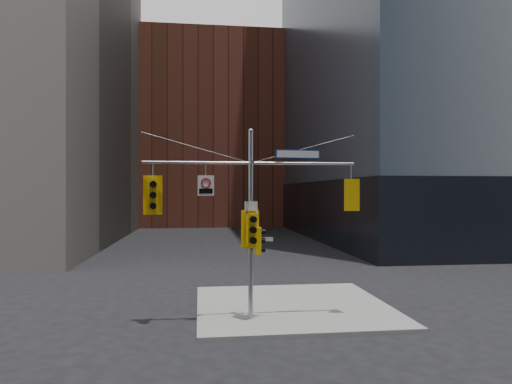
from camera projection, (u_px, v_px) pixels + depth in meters
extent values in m
plane|color=black|center=(257.00, 340.00, 15.10)|extent=(160.00, 160.00, 0.00)
cube|color=gray|center=(292.00, 306.00, 19.32)|extent=(8.00, 8.00, 0.15)
cube|color=black|center=(472.00, 209.00, 50.32)|extent=(36.40, 36.40, 6.00)
cube|color=brown|center=(211.00, 135.00, 72.66)|extent=(26.00, 20.00, 28.00)
cylinder|color=#93969B|center=(251.00, 227.00, 17.09)|extent=(0.18, 0.18, 7.20)
sphere|color=#93969B|center=(251.00, 131.00, 17.09)|extent=(0.20, 0.20, 0.20)
cylinder|color=#93969B|center=(197.00, 163.00, 16.84)|extent=(4.00, 0.11, 0.11)
cylinder|color=#93969B|center=(303.00, 163.00, 17.34)|extent=(4.00, 0.11, 0.11)
cylinder|color=#93969B|center=(252.00, 162.00, 16.74)|extent=(0.10, 0.70, 0.10)
cylinder|color=#93969B|center=(197.00, 148.00, 16.84)|extent=(4.00, 0.02, 1.12)
cylinder|color=#93969B|center=(303.00, 149.00, 17.34)|extent=(4.00, 0.02, 1.12)
cube|color=yellow|center=(153.00, 195.00, 16.65)|extent=(0.41, 0.31, 1.17)
cube|color=yellow|center=(153.00, 195.00, 16.84)|extent=(0.69, 0.13, 1.45)
cylinder|color=black|center=(153.00, 184.00, 16.43)|extent=(0.27, 0.21, 0.25)
cylinder|color=black|center=(153.00, 184.00, 16.52)|extent=(0.21, 0.05, 0.21)
cylinder|color=black|center=(153.00, 195.00, 16.43)|extent=(0.27, 0.21, 0.25)
cylinder|color=black|center=(153.00, 195.00, 16.52)|extent=(0.21, 0.05, 0.21)
cylinder|color=black|center=(153.00, 206.00, 16.43)|extent=(0.27, 0.21, 0.25)
cylinder|color=black|center=(153.00, 206.00, 16.52)|extent=(0.21, 0.05, 0.21)
cube|color=yellow|center=(351.00, 195.00, 17.57)|extent=(0.35, 0.27, 0.99)
cube|color=yellow|center=(352.00, 195.00, 17.40)|extent=(0.58, 0.13, 1.23)
cylinder|color=black|center=(350.00, 186.00, 17.76)|extent=(0.23, 0.18, 0.21)
cylinder|color=black|center=(351.00, 186.00, 17.69)|extent=(0.18, 0.05, 0.18)
cylinder|color=black|center=(350.00, 195.00, 17.76)|extent=(0.23, 0.18, 0.21)
cylinder|color=black|center=(351.00, 195.00, 17.69)|extent=(0.18, 0.05, 0.18)
cylinder|color=black|center=(350.00, 203.00, 17.76)|extent=(0.23, 0.18, 0.21)
cylinder|color=#0CE559|center=(351.00, 203.00, 17.69)|extent=(0.18, 0.05, 0.18)
cube|color=yellow|center=(258.00, 241.00, 17.12)|extent=(0.25, 0.34, 1.00)
cylinder|color=black|center=(263.00, 232.00, 17.14)|extent=(0.16, 0.22, 0.21)
cylinder|color=black|center=(261.00, 232.00, 17.13)|extent=(0.03, 0.18, 0.18)
cylinder|color=black|center=(263.00, 241.00, 17.14)|extent=(0.16, 0.22, 0.21)
cylinder|color=black|center=(261.00, 241.00, 17.13)|extent=(0.03, 0.18, 0.18)
cylinder|color=black|center=(263.00, 250.00, 17.14)|extent=(0.16, 0.22, 0.21)
cylinder|color=black|center=(261.00, 250.00, 17.13)|extent=(0.03, 0.18, 0.18)
cube|color=yellow|center=(252.00, 229.00, 16.81)|extent=(0.41, 0.32, 1.15)
cube|color=yellow|center=(250.00, 229.00, 17.00)|extent=(0.68, 0.15, 1.43)
cylinder|color=black|center=(253.00, 219.00, 16.60)|extent=(0.27, 0.21, 0.24)
cylinder|color=black|center=(253.00, 219.00, 16.69)|extent=(0.21, 0.05, 0.21)
cylinder|color=black|center=(253.00, 230.00, 16.60)|extent=(0.27, 0.21, 0.24)
cylinder|color=black|center=(253.00, 230.00, 16.69)|extent=(0.21, 0.05, 0.21)
cylinder|color=black|center=(253.00, 240.00, 16.60)|extent=(0.27, 0.21, 0.24)
cylinder|color=black|center=(253.00, 240.00, 16.68)|extent=(0.21, 0.05, 0.21)
cube|color=navy|center=(298.00, 154.00, 17.31)|extent=(1.75, 0.16, 0.34)
cube|color=silver|center=(298.00, 154.00, 17.29)|extent=(1.65, 0.12, 0.26)
cube|color=silver|center=(206.00, 186.00, 16.86)|extent=(0.60, 0.10, 0.76)
torus|color=#B20A0A|center=(206.00, 183.00, 16.84)|extent=(0.38, 0.09, 0.37)
cube|color=black|center=(206.00, 191.00, 16.84)|extent=(0.50, 0.06, 0.18)
cube|color=silver|center=(251.00, 210.00, 16.97)|extent=(0.49, 0.03, 0.64)
cube|color=#D88C00|center=(251.00, 215.00, 16.95)|extent=(0.35, 0.01, 0.28)
cube|color=silver|center=(263.00, 239.00, 17.15)|extent=(0.78, 0.11, 0.16)
cube|color=#145926|center=(249.00, 248.00, 17.54)|extent=(0.11, 0.72, 0.14)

